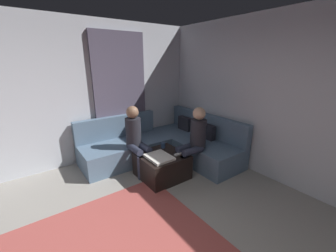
% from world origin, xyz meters
% --- Properties ---
extents(wall_back, '(6.00, 0.12, 2.70)m').
position_xyz_m(wall_back, '(0.00, 2.94, 1.35)').
color(wall_back, silver).
rests_on(wall_back, ground_plane).
extents(wall_left, '(0.12, 6.00, 2.70)m').
position_xyz_m(wall_left, '(-2.94, 0.00, 1.35)').
color(wall_left, silver).
rests_on(wall_left, ground_plane).
extents(curtain_panel, '(0.06, 1.10, 2.50)m').
position_xyz_m(curtain_panel, '(-2.84, 1.30, 1.25)').
color(curtain_panel, '#595166').
rests_on(curtain_panel, ground_plane).
extents(sectional_couch, '(2.10, 2.55, 0.87)m').
position_xyz_m(sectional_couch, '(-2.08, 1.88, 0.28)').
color(sectional_couch, slate).
rests_on(sectional_couch, ground_plane).
extents(ottoman, '(0.76, 0.76, 0.42)m').
position_xyz_m(ottoman, '(-1.49, 1.40, 0.21)').
color(ottoman, black).
rests_on(ottoman, ground_plane).
extents(folded_blanket, '(0.44, 0.36, 0.04)m').
position_xyz_m(folded_blanket, '(-1.39, 1.28, 0.44)').
color(folded_blanket, white).
rests_on(folded_blanket, ottoman).
extents(coffee_mug, '(0.08, 0.08, 0.10)m').
position_xyz_m(coffee_mug, '(-1.71, 1.58, 0.47)').
color(coffee_mug, '#334C72').
rests_on(coffee_mug, ottoman).
extents(game_remote, '(0.05, 0.15, 0.02)m').
position_xyz_m(game_remote, '(-1.31, 1.62, 0.43)').
color(game_remote, white).
rests_on(game_remote, ottoman).
extents(person_on_couch_back, '(0.30, 0.60, 1.20)m').
position_xyz_m(person_on_couch_back, '(-1.27, 1.93, 0.66)').
color(person_on_couch_back, '#2D3347').
rests_on(person_on_couch_back, ground_plane).
extents(person_on_couch_side, '(0.60, 0.30, 1.20)m').
position_xyz_m(person_on_couch_side, '(-1.93, 1.15, 0.66)').
color(person_on_couch_side, '#2D3347').
rests_on(person_on_couch_side, ground_plane).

